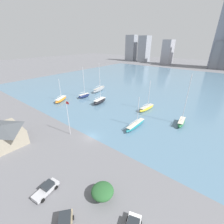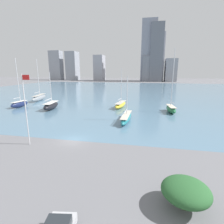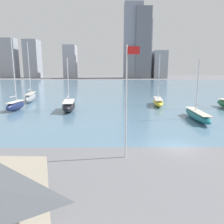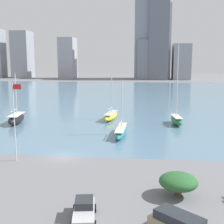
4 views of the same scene
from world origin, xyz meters
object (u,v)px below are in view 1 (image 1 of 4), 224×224
object	(u,v)px
sailboat_green	(181,122)
sailboat_teal	(136,125)
sailboat_orange	(61,99)
parked_pickup_silver	(46,189)
flag_pole	(68,117)
boat_shed	(5,134)
sailboat_black	(100,101)
sailboat_navy	(84,96)
sailboat_yellow	(147,108)
sailboat_gray	(99,89)

from	to	relation	value
sailboat_green	sailboat_teal	bearing A→B (deg)	-142.13
sailboat_orange	parked_pickup_silver	bearing A→B (deg)	-61.91
flag_pole	parked_pickup_silver	distance (m)	19.74
sailboat_teal	sailboat_orange	bearing A→B (deg)	-176.73
boat_shed	sailboat_black	distance (m)	36.95
sailboat_navy	sailboat_yellow	world-z (taller)	sailboat_navy
boat_shed	parked_pickup_silver	size ratio (longest dim) A/B	2.29
sailboat_yellow	sailboat_gray	world-z (taller)	sailboat_gray
sailboat_green	sailboat_orange	distance (m)	51.44
sailboat_navy	sailboat_green	distance (m)	45.37
sailboat_black	sailboat_green	xyz separation A→B (m)	(34.19, 2.69, -0.01)
sailboat_yellow	sailboat_black	xyz separation A→B (m)	(-19.73, -6.49, 0.18)
sailboat_navy	sailboat_teal	distance (m)	35.44
sailboat_teal	sailboat_black	world-z (taller)	sailboat_black
sailboat_gray	sailboat_orange	bearing A→B (deg)	-108.09
sailboat_navy	sailboat_gray	xyz separation A→B (m)	(-1.20, 12.15, 0.08)
sailboat_orange	sailboat_green	bearing A→B (deg)	-11.16
sailboat_teal	parked_pickup_silver	size ratio (longest dim) A/B	2.17
sailboat_gray	parked_pickup_silver	distance (m)	61.79
flag_pole	sailboat_black	distance (m)	26.14
boat_shed	parked_pickup_silver	xyz separation A→B (m)	(22.82, -1.40, -1.77)
sailboat_yellow	sailboat_gray	xyz separation A→B (m)	(-32.08, 6.38, 0.28)
flag_pole	sailboat_navy	world-z (taller)	sailboat_navy
flag_pole	sailboat_orange	size ratio (longest dim) A/B	1.05
boat_shed	sailboat_gray	bearing A→B (deg)	105.88
parked_pickup_silver	sailboat_orange	bearing A→B (deg)	133.92
boat_shed	sailboat_orange	distance (m)	31.62
sailboat_yellow	parked_pickup_silver	xyz separation A→B (m)	(2.54, -44.81, -0.05)
flag_pole	sailboat_gray	distance (m)	43.09
sailboat_black	flag_pole	bearing A→B (deg)	-73.11
flag_pole	sailboat_black	bearing A→B (deg)	112.90
sailboat_navy	sailboat_yellow	xyz separation A→B (m)	(30.88, 5.77, -0.19)
boat_shed	sailboat_green	size ratio (longest dim) A/B	0.68
sailboat_teal	sailboat_green	distance (m)	15.39
sailboat_navy	sailboat_teal	size ratio (longest dim) A/B	1.38
sailboat_green	parked_pickup_silver	xyz separation A→B (m)	(-11.91, -41.01, -0.22)
sailboat_navy	sailboat_orange	distance (m)	11.07
sailboat_black	sailboat_green	bearing A→B (deg)	-1.51
sailboat_navy	sailboat_gray	distance (m)	12.21
boat_shed	sailboat_yellow	size ratio (longest dim) A/B	0.96
sailboat_gray	sailboat_black	bearing A→B (deg)	-55.30
sailboat_yellow	parked_pickup_silver	world-z (taller)	sailboat_yellow
sailboat_navy	boat_shed	bearing A→B (deg)	-67.59
sailboat_navy	sailboat_yellow	bearing A→B (deg)	17.26
flag_pole	sailboat_navy	distance (m)	32.63
sailboat_black	parked_pickup_silver	bearing A→B (deg)	-65.84
sailboat_navy	parked_pickup_silver	bearing A→B (deg)	-42.76
sailboat_navy	sailboat_black	bearing A→B (deg)	2.97
sailboat_green	sailboat_orange	world-z (taller)	sailboat_green
sailboat_teal	flag_pole	bearing A→B (deg)	-128.72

